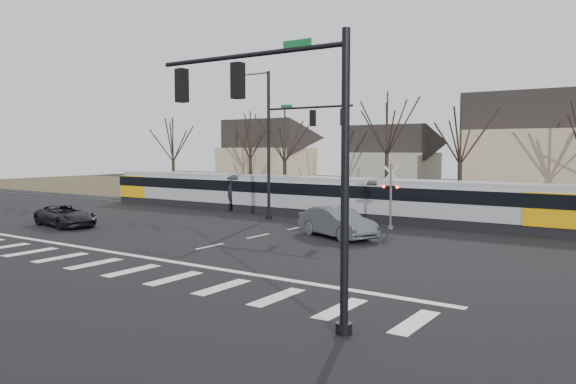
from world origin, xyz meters
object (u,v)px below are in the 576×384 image
Objects in this scene: tram at (303,194)px; sedan at (337,222)px; suv at (66,215)px; rail_crossing_signal at (391,198)px.

sedan is (7.31, -7.90, -0.71)m from tram.
rail_crossing_signal reaches higher than suv.
sedan is at bearing -103.19° from rail_crossing_signal.
tram is 7.14× the size of suv.
tram is 6.93× the size of sedan.
rail_crossing_signal is at bearing -20.86° from tram.
rail_crossing_signal reaches higher than tram.
tram is 9.01m from rail_crossing_signal.
tram reaches higher than suv.
suv is at bearing -149.22° from rail_crossing_signal.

